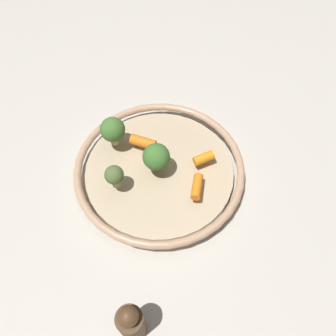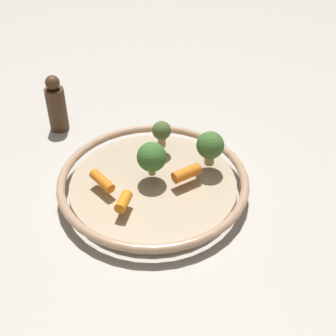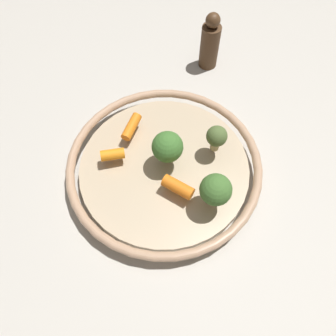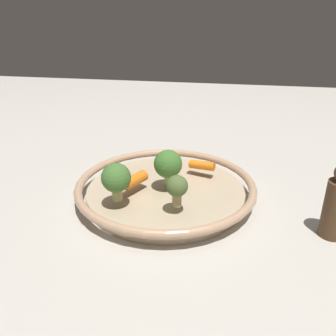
{
  "view_description": "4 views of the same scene",
  "coord_description": "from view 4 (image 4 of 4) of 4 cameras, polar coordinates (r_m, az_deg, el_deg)",
  "views": [
    {
      "loc": [
        -0.38,
        0.03,
        0.61
      ],
      "look_at": [
        -0.03,
        -0.01,
        0.07
      ],
      "focal_mm": 36.38,
      "sensor_mm": 36.0,
      "label": 1
    },
    {
      "loc": [
        0.36,
        -0.54,
        0.58
      ],
      "look_at": [
        0.02,
        0.01,
        0.06
      ],
      "focal_mm": 50.11,
      "sensor_mm": 36.0,
      "label": 2
    },
    {
      "loc": [
        0.3,
        0.03,
        0.53
      ],
      "look_at": [
        0.02,
        0.01,
        0.06
      ],
      "focal_mm": 35.04,
      "sensor_mm": 36.0,
      "label": 3
    },
    {
      "loc": [
        -0.12,
        0.59,
        0.34
      ],
      "look_at": [
        -0.01,
        0.01,
        0.07
      ],
      "focal_mm": 37.1,
      "sensor_mm": 36.0,
      "label": 4
    }
  ],
  "objects": [
    {
      "name": "baby_carrot_right",
      "position": [
        0.72,
        5.59,
        0.45
      ],
      "size": [
        0.06,
        0.03,
        0.02
      ],
      "primitive_type": "cylinder",
      "rotation": [
        1.5,
        0.0,
        4.42
      ],
      "color": "orange",
      "rests_on": "serving_bowl"
    },
    {
      "name": "ground_plane",
      "position": [
        0.69,
        -0.38,
        -4.97
      ],
      "size": [
        2.43,
        2.43,
        0.0
      ],
      "primitive_type": "plane",
      "color": "#B7B2A8"
    },
    {
      "name": "broccoli_floret_large",
      "position": [
        0.65,
        -0.01,
        0.62
      ],
      "size": [
        0.05,
        0.05,
        0.07
      ],
      "color": "tan",
      "rests_on": "serving_bowl"
    },
    {
      "name": "baby_carrot_back",
      "position": [
        0.75,
        0.65,
        1.61
      ],
      "size": [
        0.03,
        0.05,
        0.02
      ],
      "primitive_type": "cylinder",
      "rotation": [
        1.51,
        0.0,
        0.3
      ],
      "color": "orange",
      "rests_on": "serving_bowl"
    },
    {
      "name": "broccoli_floret_mid",
      "position": [
        0.59,
        -8.51,
        -1.73
      ],
      "size": [
        0.05,
        0.05,
        0.07
      ],
      "color": "tan",
      "rests_on": "serving_bowl"
    },
    {
      "name": "broccoli_floret_small",
      "position": [
        0.57,
        1.49,
        -3.19
      ],
      "size": [
        0.04,
        0.04,
        0.05
      ],
      "color": "tan",
      "rests_on": "serving_bowl"
    },
    {
      "name": "serving_bowl",
      "position": [
        0.68,
        -0.38,
        -3.47
      ],
      "size": [
        0.35,
        0.35,
        0.04
      ],
      "color": "tan",
      "rests_on": "ground_plane"
    },
    {
      "name": "baby_carrot_center",
      "position": [
        0.65,
        -5.49,
        -1.95
      ],
      "size": [
        0.04,
        0.06,
        0.02
      ],
      "primitive_type": "cylinder",
      "rotation": [
        1.56,
        0.0,
        2.68
      ],
      "color": "orange",
      "rests_on": "serving_bowl"
    }
  ]
}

